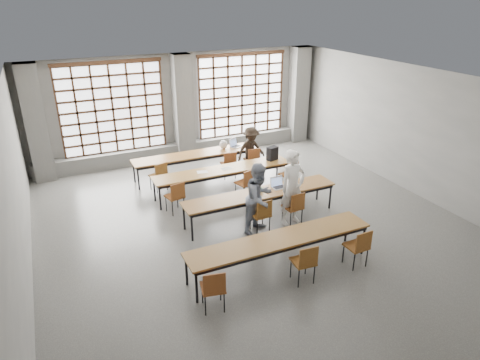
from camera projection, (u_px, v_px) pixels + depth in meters
name	position (u px, v px, depth m)	size (l,w,h in m)	color
floor	(253.00, 224.00, 10.61)	(11.00, 11.00, 0.00)	#50504D
ceiling	(255.00, 83.00, 9.20)	(11.00, 11.00, 0.00)	silver
wall_back	(181.00, 106.00, 14.47)	(10.00, 10.00, 0.00)	slate
wall_front	(451.00, 301.00, 5.35)	(10.00, 10.00, 0.00)	slate
wall_left	(14.00, 199.00, 7.97)	(11.00, 11.00, 0.00)	slate
wall_right	(415.00, 131.00, 11.84)	(11.00, 11.00, 0.00)	slate
column_left	(36.00, 124.00, 12.49)	(0.60, 0.55, 3.50)	#5B5B58
column_mid	(183.00, 108.00, 14.23)	(0.60, 0.55, 3.50)	#5B5B58
column_right	(298.00, 95.00, 15.98)	(0.60, 0.55, 3.50)	#5B5B58
window_left	(113.00, 109.00, 13.47)	(3.32, 0.12, 3.00)	white
window_right	(242.00, 96.00, 15.21)	(3.32, 0.12, 3.00)	white
sill_ledge	(185.00, 149.00, 14.91)	(9.80, 0.35, 0.50)	#5B5B58
desk_row_a	(197.00, 155.00, 13.19)	(4.00, 0.70, 0.73)	brown
desk_row_b	(223.00, 171.00, 12.03)	(4.00, 0.70, 0.73)	brown
desk_row_c	(261.00, 195.00, 10.63)	(4.00, 0.70, 0.73)	brown
desk_row_d	(281.00, 241.00, 8.66)	(4.00, 0.70, 0.73)	brown
chair_back_left	(159.00, 174.00, 12.19)	(0.52, 0.53, 0.88)	brown
chair_back_mid	(229.00, 162.00, 13.02)	(0.45, 0.46, 0.88)	brown
chair_back_right	(253.00, 158.00, 13.33)	(0.44, 0.45, 0.88)	brown
chair_mid_left	(176.00, 194.00, 10.95)	(0.50, 0.50, 0.88)	brown
chair_mid_centre	(246.00, 181.00, 11.72)	(0.52, 0.52, 0.88)	brown
chair_mid_right	(290.00, 173.00, 12.26)	(0.50, 0.51, 0.88)	brown
chair_front_left	(262.00, 212.00, 10.04)	(0.43, 0.44, 0.88)	brown
chair_front_right	(295.00, 205.00, 10.39)	(0.45, 0.46, 0.88)	brown
chair_near_left	(214.00, 286.00, 7.53)	(0.50, 0.50, 0.88)	brown
chair_near_mid	(305.00, 260.00, 8.27)	(0.45, 0.46, 0.88)	brown
chair_near_right	(359.00, 244.00, 8.77)	(0.43, 0.44, 0.88)	brown
student_male	(293.00, 188.00, 10.33)	(0.69, 0.46, 1.90)	white
student_female	(259.00, 198.00, 10.02)	(0.84, 0.65, 1.72)	navy
student_back	(251.00, 150.00, 13.36)	(0.97, 0.56, 1.50)	black
laptop_front	(278.00, 185.00, 10.88)	(0.37, 0.31, 0.26)	silver
laptop_back	(235.00, 145.00, 13.73)	(0.46, 0.43, 0.26)	#B2B3B7
mouse	(294.00, 185.00, 10.95)	(0.10, 0.06, 0.04)	white
green_box	(258.00, 190.00, 10.63)	(0.25, 0.09, 0.09)	#2E8E2F
phone	(269.00, 192.00, 10.59)	(0.13, 0.06, 0.01)	black
paper_sheet_a	(202.00, 172.00, 11.81)	(0.30, 0.21, 0.00)	white
paper_sheet_c	(226.00, 168.00, 12.04)	(0.30, 0.21, 0.00)	silver
backpack	(272.00, 153.00, 12.58)	(0.32, 0.20, 0.40)	black
plastic_bag	(223.00, 144.00, 13.49)	(0.26, 0.21, 0.29)	silver
red_pouch	(213.00, 285.00, 7.61)	(0.20, 0.08, 0.06)	red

